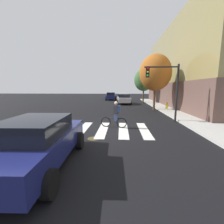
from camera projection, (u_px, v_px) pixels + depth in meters
ground_plane at (101, 129)px, 9.30m from camera, size 120.00×120.00×0.00m
crosswalk_stripes at (103, 129)px, 9.30m from camera, size 5.54×3.62×0.01m
manhole_cover at (94, 138)px, 7.63m from camera, size 0.64×0.64×0.01m
sedan_near at (38, 142)px, 4.83m from camera, size 2.29×4.66×1.59m
sedan_mid at (124, 99)px, 24.38m from camera, size 2.43×4.74×1.59m
sedan_far at (111, 96)px, 32.59m from camera, size 2.21×4.66×1.61m
cyclist at (116, 115)px, 9.63m from camera, size 1.69×0.43×1.69m
traffic_light_near at (166, 83)px, 10.95m from camera, size 2.47×0.28×4.20m
fire_hydrant at (167, 106)px, 17.11m from camera, size 0.33×0.22×0.78m
street_tree_near at (155, 73)px, 16.80m from camera, size 3.49×3.49×6.21m
street_tree_mid at (144, 80)px, 25.55m from camera, size 3.21×3.21×5.71m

